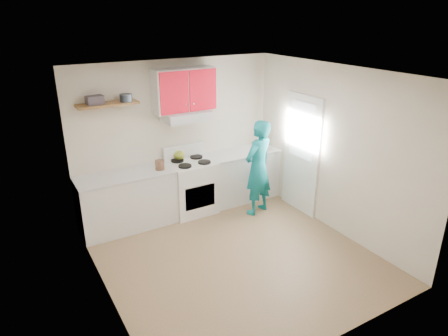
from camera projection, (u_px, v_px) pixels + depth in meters
floor at (234, 256)px, 5.83m from camera, size 3.80×3.80×0.00m
ceiling at (236, 74)px, 4.89m from camera, size 3.60×3.80×0.04m
back_wall at (177, 137)px, 6.88m from camera, size 3.60×0.04×2.60m
front_wall at (340, 237)px, 3.83m from camera, size 3.60×0.04×2.60m
left_wall at (99, 203)px, 4.51m from camera, size 0.04×3.80×2.60m
right_wall at (334, 150)px, 6.21m from camera, size 0.04×3.80×2.60m
door at (302, 154)px, 6.86m from camera, size 0.05×0.85×2.05m
door_glass at (302, 131)px, 6.69m from camera, size 0.01×0.55×0.95m
counter_left at (127, 202)px, 6.46m from camera, size 1.52×0.60×0.90m
counter_right at (241, 175)px, 7.49m from camera, size 1.32×0.60×0.90m
stove at (192, 187)px, 6.98m from camera, size 0.76×0.65×0.92m
range_hood at (187, 116)px, 6.61m from camera, size 0.76×0.44×0.15m
upper_cabinets at (184, 90)px, 6.50m from camera, size 1.02×0.33×0.70m
shelf at (108, 104)px, 5.96m from camera, size 0.90×0.30×0.04m
books at (95, 100)px, 5.86m from camera, size 0.26×0.20×0.13m
tin at (126, 98)px, 6.03m from camera, size 0.19×0.19×0.11m
kettle at (179, 155)px, 6.89m from camera, size 0.24×0.24×0.16m
crock at (160, 166)px, 6.47m from camera, size 0.17×0.17×0.18m
cutting_board at (241, 154)px, 7.23m from camera, size 0.37×0.31×0.02m
silicone_mat at (265, 149)px, 7.51m from camera, size 0.36×0.31×0.01m
person at (258, 168)px, 6.81m from camera, size 0.70×0.56×1.66m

